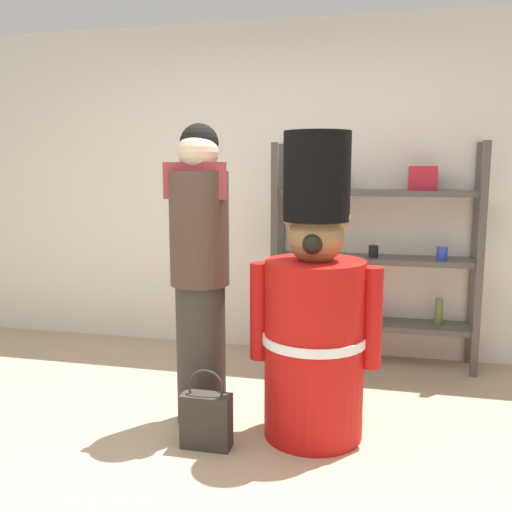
# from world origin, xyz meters

# --- Properties ---
(ground_plane) EXTENTS (6.40, 6.40, 0.00)m
(ground_plane) POSITION_xyz_m (0.00, 0.00, 0.00)
(ground_plane) COLOR tan
(back_wall) EXTENTS (6.40, 0.12, 2.60)m
(back_wall) POSITION_xyz_m (0.00, 2.20, 1.30)
(back_wall) COLOR silver
(back_wall) RESTS_ON ground_plane
(merchandise_shelf) EXTENTS (1.51, 0.35, 1.66)m
(merchandise_shelf) POSITION_xyz_m (0.73, 1.98, 0.87)
(merchandise_shelf) COLOR #4C4742
(merchandise_shelf) RESTS_ON ground_plane
(teddy_bear_guard) EXTENTS (0.72, 0.57, 1.67)m
(teddy_bear_guard) POSITION_xyz_m (0.46, 0.67, 0.68)
(teddy_bear_guard) COLOR red
(teddy_bear_guard) RESTS_ON ground_plane
(person_shopper) EXTENTS (0.35, 0.33, 1.72)m
(person_shopper) POSITION_xyz_m (-0.20, 0.69, 0.91)
(person_shopper) COLOR #38332D
(person_shopper) RESTS_ON ground_plane
(shopping_bag) EXTENTS (0.27, 0.12, 0.43)m
(shopping_bag) POSITION_xyz_m (-0.08, 0.39, 0.16)
(shopping_bag) COLOR #332D28
(shopping_bag) RESTS_ON ground_plane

